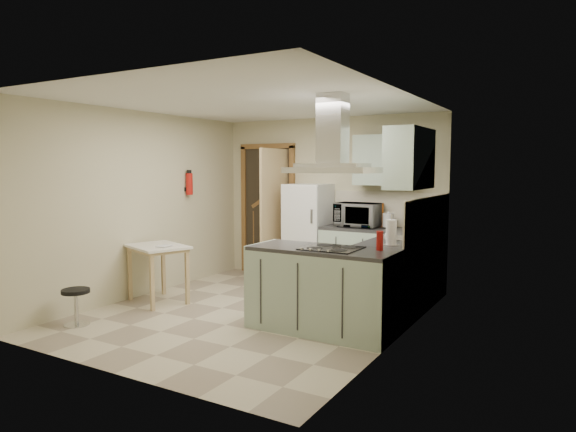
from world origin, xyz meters
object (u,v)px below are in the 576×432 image
Objects in this scene: extractor_hood at (332,170)px; bentwood_chair at (268,253)px; drop_leaf_table at (158,274)px; stool at (76,307)px; peninsula at (323,290)px; fridge at (308,234)px; microwave at (358,215)px.

extractor_hood is 1.14× the size of bentwood_chair.
bentwood_chair is at bearing 135.76° from extractor_hood.
drop_leaf_table is 1.19m from stool.
peninsula is 2.80m from bentwood_chair.
extractor_hood is at bearing -56.21° from fridge.
stool is at bearing -155.18° from extractor_hood.
fridge is 1.88× the size of drop_leaf_table.
microwave is at bearing 57.48° from stool.
microwave is at bearing 102.11° from peninsula.
drop_leaf_table is 1.95× the size of stool.
stool is (-2.56, -1.19, -1.52)m from extractor_hood.
peninsula is 2.51× the size of microwave.
fridge reaches higher than bentwood_chair.
bentwood_chair is 3.24m from stool.
stool is at bearing -122.23° from microwave.
drop_leaf_table is at bearing -133.74° from microwave.
extractor_hood reaches higher than microwave.
fridge reaches higher than stool.
extractor_hood is 2.82m from drop_leaf_table.
extractor_hood reaches higher than bentwood_chair.
fridge is at bearing 68.63° from stool.
peninsula is at bearing 20.41° from drop_leaf_table.
drop_leaf_table is 1.29× the size of microwave.
fridge is 1.67× the size of extractor_hood.
extractor_hood reaches higher than fridge.
fridge reaches higher than drop_leaf_table.
peninsula is 1.27m from extractor_hood.
microwave is at bearing 66.19° from drop_leaf_table.
bentwood_chair is at bearing 134.34° from peninsula.
drop_leaf_table is (-2.38, -0.01, -0.08)m from peninsula.
extractor_hood reaches higher than peninsula.
peninsula is at bearing 25.70° from stool.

